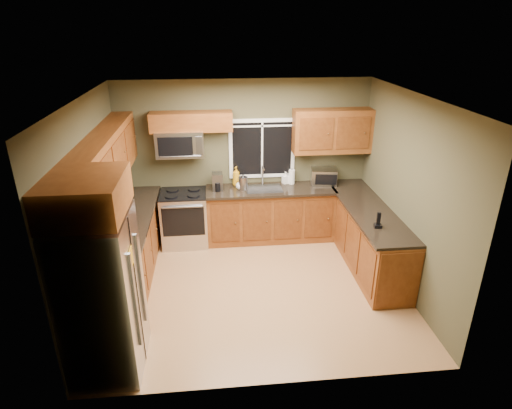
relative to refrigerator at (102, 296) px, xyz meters
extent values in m
plane|color=#A27347|center=(1.74, 1.30, -0.90)|extent=(4.20, 4.20, 0.00)
plane|color=white|center=(1.74, 1.30, 1.80)|extent=(4.20, 4.20, 0.00)
plane|color=#45422B|center=(1.74, 3.10, 0.45)|extent=(4.20, 0.00, 4.20)
plane|color=#45422B|center=(1.74, -0.50, 0.45)|extent=(4.20, 0.00, 4.20)
plane|color=#45422B|center=(-0.36, 1.30, 0.45)|extent=(0.00, 3.60, 3.60)
plane|color=#45422B|center=(3.84, 1.30, 0.45)|extent=(0.00, 3.60, 3.60)
cube|color=white|center=(2.04, 3.09, 0.65)|extent=(1.12, 0.03, 1.02)
cube|color=black|center=(2.04, 3.08, 0.65)|extent=(1.00, 0.01, 0.90)
cube|color=white|center=(2.04, 3.07, 0.65)|extent=(0.03, 0.01, 0.90)
cube|color=white|center=(2.04, 3.07, 1.04)|extent=(1.00, 0.01, 0.03)
cube|color=brown|center=(-0.06, 1.78, -0.45)|extent=(0.60, 2.65, 0.90)
cube|color=black|center=(-0.04, 1.78, 0.02)|extent=(0.65, 2.65, 0.04)
cube|color=brown|center=(2.15, 2.80, -0.45)|extent=(2.17, 0.60, 0.90)
cube|color=black|center=(2.15, 2.78, 0.02)|extent=(2.17, 0.65, 0.04)
cube|color=brown|center=(3.54, 1.85, -0.45)|extent=(0.60, 2.50, 0.90)
cube|color=#5D2D10|center=(3.54, 0.59, -0.45)|extent=(0.56, 0.02, 0.82)
cube|color=black|center=(3.51, 1.85, 0.02)|extent=(0.65, 2.50, 0.04)
cube|color=brown|center=(-0.20, 1.78, 0.96)|extent=(0.33, 2.65, 0.72)
cube|color=brown|center=(0.89, 2.94, 1.17)|extent=(1.30, 0.33, 0.30)
cube|color=brown|center=(3.19, 2.94, 0.96)|extent=(1.30, 0.33, 0.72)
cube|color=brown|center=(0.00, 0.00, 1.13)|extent=(0.72, 0.90, 0.38)
cube|color=#B7B7BC|center=(0.00, 0.00, 0.00)|extent=(0.72, 0.90, 1.80)
cube|color=slate|center=(0.37, -0.20, 0.05)|extent=(0.03, 0.04, 1.10)
cube|color=slate|center=(0.37, 0.20, 0.05)|extent=(0.03, 0.04, 1.10)
cube|color=black|center=(0.36, 0.00, 0.00)|extent=(0.01, 0.02, 1.78)
cube|color=orange|center=(0.37, -0.10, 0.50)|extent=(0.01, 0.14, 0.20)
cube|color=#B7B7BC|center=(0.69, 2.78, -0.45)|extent=(0.76, 0.65, 0.90)
cube|color=black|center=(0.69, 2.78, 0.00)|extent=(0.76, 0.64, 0.03)
cube|color=black|center=(0.69, 2.45, -0.35)|extent=(0.68, 0.02, 0.50)
cylinder|color=slate|center=(0.69, 2.43, -0.08)|extent=(0.64, 0.04, 0.04)
cylinder|color=black|center=(0.51, 2.64, 0.03)|extent=(0.20, 0.20, 0.01)
cylinder|color=black|center=(0.87, 2.64, 0.03)|extent=(0.20, 0.20, 0.01)
cylinder|color=black|center=(0.51, 2.92, 0.03)|extent=(0.20, 0.20, 0.01)
cylinder|color=black|center=(0.87, 2.92, 0.03)|extent=(0.20, 0.20, 0.01)
cube|color=#B7B7BC|center=(0.69, 2.91, 0.83)|extent=(0.76, 0.38, 0.42)
cube|color=black|center=(0.63, 2.72, 0.83)|extent=(0.54, 0.01, 0.30)
cube|color=slate|center=(1.00, 2.72, 0.83)|extent=(0.10, 0.01, 0.30)
cylinder|color=slate|center=(0.69, 2.70, 0.67)|extent=(0.66, 0.02, 0.02)
cube|color=slate|center=(2.04, 2.78, 0.03)|extent=(0.60, 0.42, 0.02)
cylinder|color=#B7B7BC|center=(2.04, 2.98, 0.21)|extent=(0.03, 0.03, 0.34)
cylinder|color=#B7B7BC|center=(2.04, 2.90, 0.37)|extent=(0.03, 0.18, 0.03)
cube|color=#B7B7BC|center=(3.09, 2.92, 0.17)|extent=(0.47, 0.38, 0.27)
cube|color=black|center=(3.09, 2.75, 0.17)|extent=(0.36, 0.07, 0.18)
cube|color=slate|center=(1.27, 2.83, 0.18)|extent=(0.18, 0.21, 0.29)
cylinder|color=black|center=(1.27, 2.75, 0.12)|extent=(0.11, 0.11, 0.15)
cylinder|color=#B7B7BC|center=(1.69, 2.78, 0.15)|extent=(0.18, 0.18, 0.22)
cone|color=black|center=(1.69, 2.78, 0.28)|extent=(0.12, 0.12, 0.06)
cylinder|color=white|center=(2.55, 2.98, 0.16)|extent=(0.14, 0.14, 0.25)
cylinder|color=slate|center=(2.55, 2.98, 0.30)|extent=(0.02, 0.02, 0.04)
imported|color=orange|center=(1.59, 3.00, 0.20)|extent=(0.16, 0.16, 0.33)
imported|color=white|center=(2.44, 3.00, 0.14)|extent=(0.12, 0.13, 0.21)
imported|color=white|center=(1.64, 2.80, 0.13)|extent=(0.17, 0.17, 0.18)
cube|color=black|center=(3.42, 1.18, 0.06)|extent=(0.11, 0.11, 0.04)
cube|color=black|center=(3.42, 1.18, 0.17)|extent=(0.05, 0.04, 0.18)
camera|label=1|loc=(1.22, -3.87, 2.66)|focal=30.00mm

